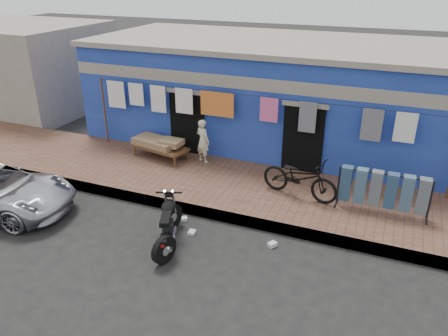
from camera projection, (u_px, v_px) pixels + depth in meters
ground at (187, 256)px, 9.01m from camera, size 80.00×80.00×0.00m
sidewalk at (238, 189)px, 11.48m from camera, size 28.00×3.00×0.25m
curb at (217, 215)px, 10.26m from camera, size 28.00×0.10×0.25m
building at (282, 94)px, 14.17m from camera, size 12.20×5.20×3.36m
neighbor_left at (23, 66)px, 17.97m from camera, size 6.00×5.00×3.40m
clothesline at (233, 110)px, 12.04m from camera, size 10.06×0.06×2.10m
seated_person at (203, 141)px, 12.51m from camera, size 0.54×0.46×1.28m
bicycle at (300, 173)px, 10.59m from camera, size 2.03×1.04×1.25m
motorcycle at (167, 223)px, 9.18m from camera, size 1.67×1.99×1.04m
charpoy at (161, 148)px, 12.94m from camera, size 2.06×1.49×0.59m
jeans_rack at (383, 191)px, 9.98m from camera, size 2.12×0.44×1.01m
litter_a at (183, 219)px, 10.25m from camera, size 0.24×0.22×0.08m
litter_b at (272, 244)px, 9.31m from camera, size 0.21×0.23×0.09m
litter_c at (192, 233)px, 9.74m from camera, size 0.17×0.20×0.07m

